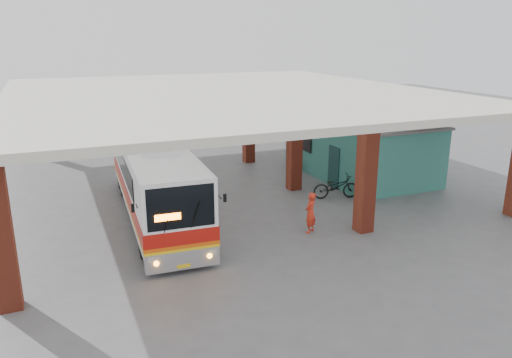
{
  "coord_description": "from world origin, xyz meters",
  "views": [
    {
      "loc": [
        -8.0,
        -18.25,
        7.46
      ],
      "look_at": [
        -0.31,
        0.0,
        1.69
      ],
      "focal_mm": 35.0,
      "sensor_mm": 36.0,
      "label": 1
    }
  ],
  "objects": [
    {
      "name": "canopy_roof",
      "position": [
        0.5,
        6.5,
        4.5
      ],
      "size": [
        21.0,
        23.0,
        0.3
      ],
      "primitive_type": "cube",
      "color": "beige",
      "rests_on": "brick_columns"
    },
    {
      "name": "pedestrian",
      "position": [
        1.0,
        -2.32,
        0.81
      ],
      "size": [
        0.7,
        0.65,
        1.62
      ],
      "primitive_type": "imported",
      "rotation": [
        0.0,
        0.0,
        3.73
      ],
      "color": "red",
      "rests_on": "ground"
    },
    {
      "name": "brick_columns",
      "position": [
        1.43,
        5.0,
        2.17
      ],
      "size": [
        20.1,
        21.6,
        4.35
      ],
      "color": "maroon",
      "rests_on": "ground"
    },
    {
      "name": "coach_bus",
      "position": [
        -4.17,
        1.73,
        1.67
      ],
      "size": [
        3.06,
        11.64,
        3.36
      ],
      "rotation": [
        0.0,
        0.0,
        -0.06
      ],
      "color": "white",
      "rests_on": "ground"
    },
    {
      "name": "ground",
      "position": [
        0.0,
        0.0,
        0.0
      ],
      "size": [
        90.0,
        90.0,
        0.0
      ],
      "primitive_type": "plane",
      "color": "#515154",
      "rests_on": "ground"
    },
    {
      "name": "red_chair",
      "position": [
        4.38,
        5.85,
        0.38
      ],
      "size": [
        0.52,
        0.52,
        0.83
      ],
      "rotation": [
        0.0,
        0.0,
        -0.22
      ],
      "color": "red",
      "rests_on": "ground"
    },
    {
      "name": "shop_building",
      "position": [
        7.49,
        4.0,
        1.56
      ],
      "size": [
        5.2,
        8.2,
        3.11
      ],
      "color": "#2C6E60",
      "rests_on": "ground"
    },
    {
      "name": "motorcycle",
      "position": [
        4.16,
        0.93,
        0.57
      ],
      "size": [
        2.28,
        1.27,
        1.13
      ],
      "primitive_type": "imported",
      "rotation": [
        0.0,
        0.0,
        1.32
      ],
      "color": "black",
      "rests_on": "ground"
    }
  ]
}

